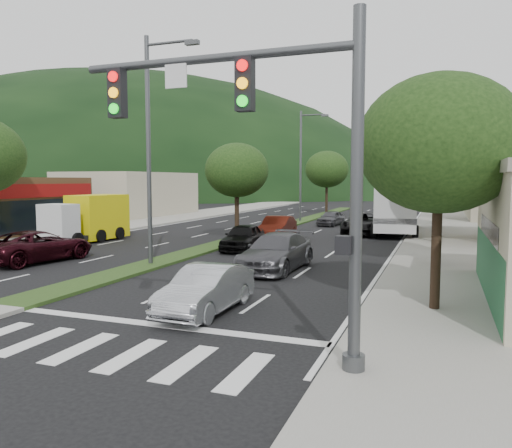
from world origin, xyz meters
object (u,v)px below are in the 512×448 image
at_px(sedan_silver, 206,289).
at_px(car_queue_d, 363,224).
at_px(car_queue_c, 277,228).
at_px(tree_r_b, 441,152).
at_px(tree_r_c, 441,164).
at_px(streetlight_near, 152,139).
at_px(tree_r_a, 440,144).
at_px(suv_maroon, 38,246).
at_px(car_queue_b, 276,252).
at_px(tree_med_far, 327,169).
at_px(tree_r_e, 442,169).
at_px(box_truck, 90,219).
at_px(car_queue_a, 243,237).
at_px(motorhome, 395,207).
at_px(tree_med_near, 237,170).
at_px(car_queue_e, 331,218).
at_px(tree_r_d, 442,162).
at_px(streetlight_mid, 303,160).
at_px(traffic_signal, 277,138).

relative_size(sedan_silver, car_queue_d, 0.75).
bearing_deg(car_queue_c, tree_r_b, -40.29).
relative_size(tree_r_c, streetlight_near, 0.65).
relative_size(tree_r_a, tree_r_c, 1.02).
bearing_deg(suv_maroon, car_queue_b, -162.24).
bearing_deg(car_queue_b, tree_med_far, 101.28).
distance_m(tree_r_b, car_queue_b, 8.27).
relative_size(tree_r_c, tree_r_e, 0.97).
xyz_separation_m(tree_r_a, box_truck, (-20.43, 10.43, -3.46)).
bearing_deg(car_queue_a, motorhome, 54.01).
relative_size(tree_r_b, car_queue_b, 1.31).
distance_m(tree_r_a, car_queue_d, 21.34).
bearing_deg(tree_r_a, tree_r_e, 90.00).
relative_size(tree_r_b, car_queue_d, 1.27).
relative_size(tree_med_near, car_queue_e, 1.62).
distance_m(streetlight_near, suv_maroon, 7.59).
distance_m(tree_r_d, car_queue_e, 9.74).
relative_size(streetlight_mid, car_queue_a, 2.38).
xyz_separation_m(tree_r_a, tree_r_e, (0.00, 36.00, 0.07)).
bearing_deg(car_queue_d, motorhome, 33.88).
distance_m(tree_r_b, suv_maroon, 18.74).
xyz_separation_m(car_queue_b, car_queue_c, (-3.31, 10.30, -0.02)).
bearing_deg(tree_r_c, sedan_silver, -108.81).
xyz_separation_m(tree_r_d, car_queue_d, (-5.01, -5.65, -4.42)).
relative_size(tree_r_b, tree_r_e, 1.03).
distance_m(streetlight_near, car_queue_b, 7.27).
distance_m(streetlight_near, car_queue_c, 12.50).
distance_m(car_queue_c, car_queue_e, 11.09).
bearing_deg(sedan_silver, tree_r_c, 71.97).
relative_size(tree_med_far, car_queue_b, 1.31).
distance_m(tree_med_near, tree_med_far, 26.01).
relative_size(tree_r_c, tree_r_d, 0.90).
bearing_deg(box_truck, suv_maroon, 114.75).
xyz_separation_m(box_truck, motorhome, (17.42, 11.23, 0.54)).
xyz_separation_m(streetlight_near, suv_maroon, (-5.78, -0.87, -4.84)).
bearing_deg(car_queue_b, tree_med_near, 124.08).
height_order(tree_r_c, box_truck, tree_r_c).
height_order(traffic_signal, tree_r_c, traffic_signal).
bearing_deg(car_queue_c, suv_maroon, -125.93).
bearing_deg(tree_r_c, tree_r_a, -90.00).
xyz_separation_m(tree_r_e, car_queue_e, (-8.60, -9.63, -4.26)).
bearing_deg(tree_med_near, tree_r_d, 45.00).
bearing_deg(tree_r_c, tree_r_d, 90.00).
relative_size(tree_r_e, car_queue_a, 1.60).
bearing_deg(car_queue_d, tree_r_a, -75.60).
height_order(tree_r_c, suv_maroon, tree_r_c).
relative_size(streetlight_mid, motorhome, 1.05).
relative_size(tree_r_c, tree_med_far, 0.93).
distance_m(tree_r_e, streetlight_mid, 13.73).
xyz_separation_m(car_queue_a, car_queue_b, (3.54, -5.00, 0.05)).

